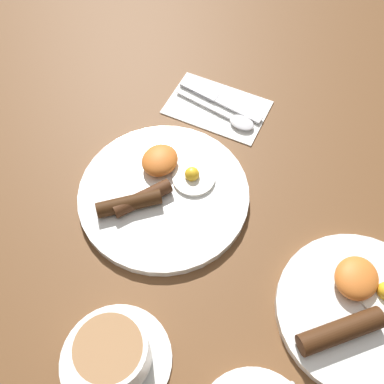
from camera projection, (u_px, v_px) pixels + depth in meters
ground_plane at (164, 197)px, 0.71m from camera, size 3.00×3.00×0.00m
breakfast_plate_near at (162, 192)px, 0.70m from camera, size 0.27×0.27×0.04m
breakfast_plate_far at (359, 309)px, 0.60m from camera, size 0.23×0.23×0.04m
teacup_near at (112, 355)px, 0.55m from camera, size 0.14×0.14×0.07m
napkin at (217, 107)px, 0.81m from camera, size 0.12×0.18×0.01m
knife at (216, 99)px, 0.81m from camera, size 0.03×0.17×0.01m
spoon at (233, 118)px, 0.78m from camera, size 0.03×0.16×0.01m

